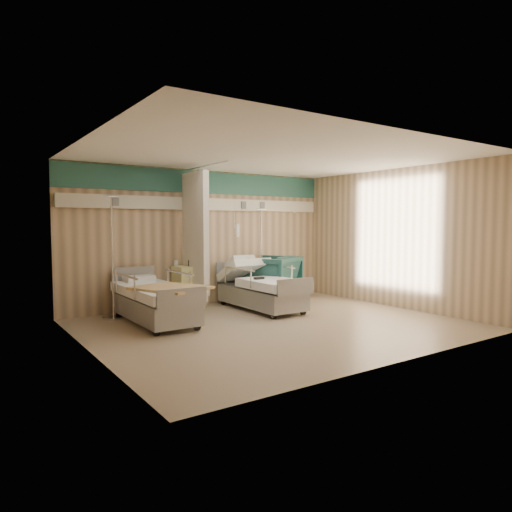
% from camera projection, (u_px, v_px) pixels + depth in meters
% --- Properties ---
extents(ground, '(6.00, 5.00, 0.00)m').
position_uv_depth(ground, '(276.00, 325.00, 7.62)').
color(ground, tan).
rests_on(ground, ground).
extents(room_walls, '(6.04, 5.04, 2.82)m').
position_uv_depth(room_walls, '(266.00, 214.00, 7.68)').
color(room_walls, tan).
rests_on(room_walls, ground).
extents(bed_right, '(1.00, 2.16, 0.63)m').
position_uv_depth(bed_right, '(261.00, 294.00, 9.00)').
color(bed_right, white).
rests_on(bed_right, ground).
extents(bed_left, '(1.00, 2.16, 0.63)m').
position_uv_depth(bed_left, '(155.00, 305.00, 7.77)').
color(bed_left, white).
rests_on(bed_left, ground).
extents(bedside_cabinet, '(0.50, 0.48, 0.85)m').
position_uv_depth(bedside_cabinet, '(188.00, 287.00, 9.09)').
color(bedside_cabinet, '#E8E791').
rests_on(bedside_cabinet, ground).
extents(visitor_armchair, '(1.46, 1.47, 1.01)m').
position_uv_depth(visitor_armchair, '(270.00, 279.00, 9.85)').
color(visitor_armchair, '#1E4C47').
rests_on(visitor_armchair, ground).
extents(waffle_blanket, '(0.83, 0.79, 0.07)m').
position_uv_depth(waffle_blanket, '(272.00, 254.00, 9.83)').
color(waffle_blanket, white).
rests_on(waffle_blanket, visitor_armchair).
extents(iv_stand_right, '(0.36, 0.36, 2.02)m').
position_uv_depth(iv_stand_right, '(261.00, 283.00, 9.93)').
color(iv_stand_right, silver).
rests_on(iv_stand_right, ground).
extents(iv_stand_left, '(0.39, 0.39, 2.18)m').
position_uv_depth(iv_stand_left, '(113.00, 294.00, 8.12)').
color(iv_stand_left, silver).
rests_on(iv_stand_left, ground).
extents(call_remote, '(0.20, 0.09, 0.04)m').
position_uv_depth(call_remote, '(259.00, 278.00, 8.72)').
color(call_remote, black).
rests_on(call_remote, bed_right).
extents(tan_blanket, '(1.26, 1.38, 0.04)m').
position_uv_depth(tan_blanket, '(171.00, 288.00, 7.41)').
color(tan_blanket, tan).
rests_on(tan_blanket, bed_left).
extents(toiletry_bag, '(0.26, 0.21, 0.12)m').
position_uv_depth(toiletry_bag, '(195.00, 263.00, 9.06)').
color(toiletry_bag, black).
rests_on(toiletry_bag, bedside_cabinet).
extents(white_cup, '(0.08, 0.08, 0.12)m').
position_uv_depth(white_cup, '(176.00, 263.00, 9.07)').
color(white_cup, white).
rests_on(white_cup, bedside_cabinet).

